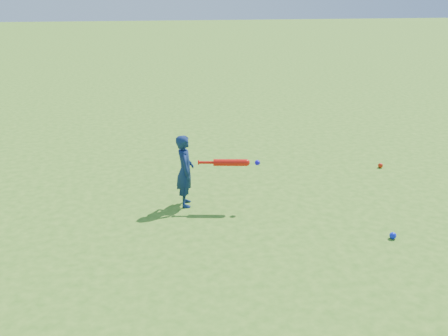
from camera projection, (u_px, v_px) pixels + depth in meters
The scene contains 5 objects.
ground at pixel (153, 208), 6.46m from camera, with size 80.00×80.00×0.00m, color #3E761C.
child at pixel (185, 171), 6.39m from camera, with size 0.35×0.23×0.95m, color #10204C.
ground_ball_red at pixel (380, 165), 7.88m from camera, with size 0.08×0.08×0.08m, color red.
ground_ball_blue at pixel (393, 236), 5.65m from camera, with size 0.08×0.08×0.08m, color #0D1FE3.
bat_swing at pixel (233, 163), 6.29m from camera, with size 0.78×0.19×0.09m.
Camera 1 is at (-0.04, -5.97, 2.68)m, focal length 40.00 mm.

